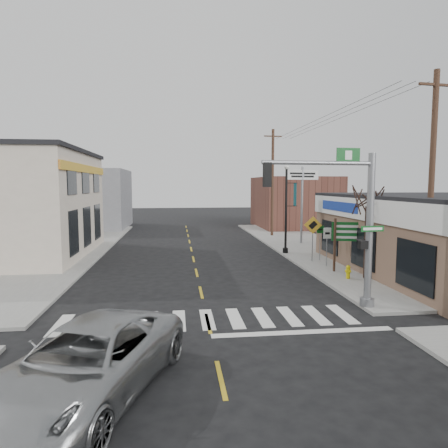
{
  "coord_description": "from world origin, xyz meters",
  "views": [
    {
      "loc": [
        -1.03,
        -13.32,
        4.76
      ],
      "look_at": [
        1.32,
        6.42,
        2.8
      ],
      "focal_mm": 32.0,
      "sensor_mm": 36.0,
      "label": 1
    }
  ],
  "objects": [
    {
      "name": "crosswalk",
      "position": [
        0.0,
        0.4,
        0.01
      ],
      "size": [
        11.0,
        2.2,
        0.01
      ],
      "primitive_type": "cube",
      "color": "silver",
      "rests_on": "ground"
    },
    {
      "name": "bldg_distant_right",
      "position": [
        12.0,
        30.0,
        2.8
      ],
      "size": [
        8.0,
        10.0,
        5.6
      ],
      "primitive_type": "cube",
      "color": "brown",
      "rests_on": "ground"
    },
    {
      "name": "fire_hydrant",
      "position": [
        7.36,
        5.23,
        0.49
      ],
      "size": [
        0.21,
        0.21,
        0.67
      ],
      "rotation": [
        0.0,
        0.0,
        0.4
      ],
      "color": "#D0C009",
      "rests_on": "sidewalk_right"
    },
    {
      "name": "center_line",
      "position": [
        0.0,
        8.0,
        0.01
      ],
      "size": [
        0.12,
        56.0,
        0.01
      ],
      "primitive_type": "cube",
      "color": "gold",
      "rests_on": "ground"
    },
    {
      "name": "utility_pole_far",
      "position": [
        7.65,
        22.36,
        5.05
      ],
      "size": [
        1.67,
        0.25,
        9.6
      ],
      "rotation": [
        0.0,
        0.0,
        0.09
      ],
      "color": "#402E1F",
      "rests_on": "sidewalk_right"
    },
    {
      "name": "suv",
      "position": [
        -3.04,
        -4.47,
        0.82
      ],
      "size": [
        4.6,
        6.48,
        1.64
      ],
      "primitive_type": "imported",
      "rotation": [
        0.0,
        0.0,
        -0.35
      ],
      "color": "#97999B",
      "rests_on": "ground"
    },
    {
      "name": "bare_tree",
      "position": [
        8.27,
        5.24,
        4.35
      ],
      "size": [
        2.68,
        2.68,
        5.36
      ],
      "rotation": [
        0.0,
        0.0,
        0.35
      ],
      "color": "black",
      "rests_on": "sidewalk_right"
    },
    {
      "name": "ped_crossing_sign",
      "position": [
        7.1,
        9.74,
        2.01
      ],
      "size": [
        1.07,
        0.08,
        2.75
      ],
      "rotation": [
        0.0,
        0.0,
        -0.33
      ],
      "color": "gray",
      "rests_on": "sidewalk_right"
    },
    {
      "name": "sidewalk_right",
      "position": [
        9.0,
        13.0,
        0.07
      ],
      "size": [
        6.0,
        38.0,
        0.13
      ],
      "primitive_type": "cube",
      "color": "gray",
      "rests_on": "ground"
    },
    {
      "name": "traffic_signal_pole",
      "position": [
        5.49,
        0.89,
        3.69
      ],
      "size": [
        4.71,
        0.38,
        5.97
      ],
      "rotation": [
        0.0,
        0.0,
        0.08
      ],
      "color": "gray",
      "rests_on": "sidewalk_right"
    },
    {
      "name": "shrub_back",
      "position": [
        10.34,
        8.95,
        0.53
      ],
      "size": [
        1.07,
        1.07,
        0.81
      ],
      "primitive_type": "ellipsoid",
      "color": "black",
      "rests_on": "sidewalk_right"
    },
    {
      "name": "ground",
      "position": [
        0.0,
        0.0,
        0.0
      ],
      "size": [
        140.0,
        140.0,
        0.0
      ],
      "primitive_type": "plane",
      "color": "black",
      "rests_on": "ground"
    },
    {
      "name": "lamp_post",
      "position": [
        6.37,
        12.9,
        3.58
      ],
      "size": [
        0.77,
        0.61,
        5.95
      ],
      "rotation": [
        0.0,
        0.0,
        0.08
      ],
      "color": "black",
      "rests_on": "sidewalk_right"
    },
    {
      "name": "bldg_distant_left",
      "position": [
        -11.0,
        32.0,
        3.2
      ],
      "size": [
        9.0,
        10.0,
        6.4
      ],
      "primitive_type": "cube",
      "color": "gray",
      "rests_on": "ground"
    },
    {
      "name": "dance_center_sign",
      "position": [
        8.82,
        17.29,
        4.75
      ],
      "size": [
        2.85,
        0.18,
        6.05
      ],
      "rotation": [
        0.0,
        0.0,
        0.25
      ],
      "color": "gray",
      "rests_on": "sidewalk_right"
    },
    {
      "name": "utility_pole_near",
      "position": [
        9.5,
        2.2,
        4.89
      ],
      "size": [
        1.61,
        0.24,
        9.28
      ],
      "rotation": [
        0.0,
        0.0,
        0.1
      ],
      "color": "#3F331B",
      "rests_on": "sidewalk_right"
    },
    {
      "name": "sidewalk_left",
      "position": [
        -9.0,
        13.0,
        0.07
      ],
      "size": [
        6.0,
        38.0,
        0.13
      ],
      "primitive_type": "cube",
      "color": "gray",
      "rests_on": "ground"
    },
    {
      "name": "guide_sign",
      "position": [
        7.99,
        6.86,
        1.98
      ],
      "size": [
        1.63,
        0.14,
        2.86
      ],
      "rotation": [
        0.0,
        0.0,
        -0.29
      ],
      "color": "#493022",
      "rests_on": "sidewalk_right"
    }
  ]
}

